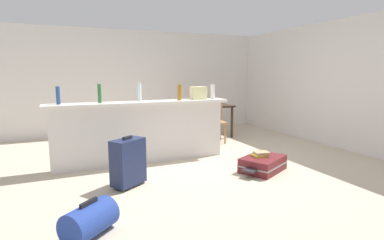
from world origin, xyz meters
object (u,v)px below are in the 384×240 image
at_px(bottle_amber, 179,92).
at_px(grocery_bag, 198,93).
at_px(bottle_white, 213,92).
at_px(bottle_clear, 139,92).
at_px(dining_chair_near_partition, 215,118).
at_px(bottle_green, 100,94).
at_px(suitcase_flat_maroon, 263,164).
at_px(dining_chair_far_side, 198,112).
at_px(dining_table, 206,109).
at_px(suitcase_upright_navy, 128,162).
at_px(duffel_bag_blue, 90,220).
at_px(book_stack, 261,154).
at_px(bottle_blue, 58,95).

height_order(bottle_amber, grocery_bag, bottle_amber).
bearing_deg(bottle_amber, bottle_white, 1.78).
relative_size(bottle_clear, dining_chair_near_partition, 0.32).
xyz_separation_m(bottle_green, suitcase_flat_maroon, (2.20, -1.20, -1.05)).
bearing_deg(bottle_green, dining_chair_far_side, 37.72).
distance_m(dining_table, suitcase_upright_navy, 3.41).
bearing_deg(suitcase_upright_navy, bottle_green, 101.21).
xyz_separation_m(suitcase_upright_navy, duffel_bag_blue, (-0.59, -1.09, -0.18)).
xyz_separation_m(dining_chair_near_partition, duffel_bag_blue, (-2.85, -2.98, -0.36)).
distance_m(bottle_amber, suitcase_upright_navy, 1.66).
xyz_separation_m(bottle_green, bottle_amber, (1.29, -0.06, -0.01)).
distance_m(dining_chair_near_partition, book_stack, 2.07).
bearing_deg(bottle_clear, suitcase_flat_maroon, -38.89).
bearing_deg(dining_table, dining_chair_near_partition, -98.34).
height_order(bottle_blue, grocery_bag, bottle_blue).
height_order(dining_chair_near_partition, suitcase_flat_maroon, dining_chair_near_partition).
bearing_deg(suitcase_upright_navy, book_stack, -4.36).
bearing_deg(bottle_green, dining_chair_near_partition, 19.62).
distance_m(suitcase_upright_navy, book_stack, 1.99).
distance_m(bottle_clear, bottle_amber, 0.67).
height_order(bottle_clear, bottle_amber, bottle_clear).
xyz_separation_m(bottle_clear, suitcase_upright_navy, (-0.43, -1.07, -0.83)).
distance_m(bottle_green, bottle_amber, 1.29).
bearing_deg(bottle_clear, dining_chair_far_side, 44.75).
height_order(bottle_clear, suitcase_upright_navy, bottle_clear).
bearing_deg(bottle_amber, dining_chair_far_side, 57.73).
bearing_deg(suitcase_upright_navy, bottle_amber, 41.00).
bearing_deg(suitcase_upright_navy, bottle_clear, 67.94).
distance_m(grocery_bag, dining_chair_far_side, 2.30).
bearing_deg(duffel_bag_blue, dining_table, 50.51).
relative_size(dining_table, book_stack, 4.05).
bearing_deg(bottle_blue, suitcase_upright_navy, -52.68).
bearing_deg(duffel_bag_blue, bottle_white, 41.66).
height_order(dining_chair_far_side, suitcase_upright_navy, dining_chair_far_side).
height_order(bottle_white, dining_table, bottle_white).
bearing_deg(book_stack, bottle_clear, 141.65).
distance_m(dining_chair_near_partition, suitcase_upright_navy, 2.95).
bearing_deg(book_stack, dining_chair_far_side, 82.52).
relative_size(bottle_white, dining_chair_near_partition, 0.28).
distance_m(bottle_clear, book_stack, 2.17).
bearing_deg(dining_table, bottle_amber, -129.65).
relative_size(suitcase_flat_maroon, duffel_bag_blue, 1.59).
xyz_separation_m(bottle_clear, duffel_bag_blue, (-1.02, -2.17, -1.01)).
relative_size(bottle_blue, bottle_clear, 0.88).
xyz_separation_m(bottle_green, dining_chair_near_partition, (2.46, 0.88, -0.65)).
relative_size(bottle_white, dining_chair_far_side, 0.28).
bearing_deg(dining_table, bottle_clear, -143.96).
distance_m(bottle_blue, bottle_clear, 1.22).
bearing_deg(bottle_green, suitcase_flat_maroon, -28.58).
xyz_separation_m(bottle_green, dining_chair_far_side, (2.60, 2.01, -0.65)).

